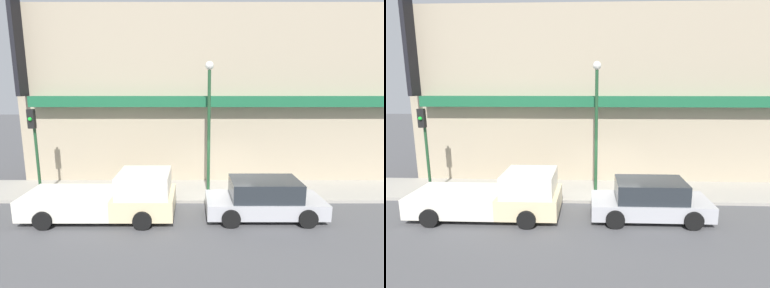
# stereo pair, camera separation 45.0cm
# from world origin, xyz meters

# --- Properties ---
(ground_plane) EXTENTS (80.00, 80.00, 0.00)m
(ground_plane) POSITION_xyz_m (0.00, 0.00, 0.00)
(ground_plane) COLOR #4C4C4F
(sidewalk) EXTENTS (36.00, 2.78, 0.13)m
(sidewalk) POSITION_xyz_m (0.00, 1.39, 0.06)
(sidewalk) COLOR #9E998E
(sidewalk) RESTS_ON ground
(building) EXTENTS (19.80, 3.80, 10.21)m
(building) POSITION_xyz_m (-0.02, 4.26, 4.31)
(building) COLOR tan
(building) RESTS_ON ground
(pickup_truck) EXTENTS (5.49, 2.27, 1.74)m
(pickup_truck) POSITION_xyz_m (-4.45, -1.29, 0.76)
(pickup_truck) COLOR beige
(pickup_truck) RESTS_ON ground
(parked_car) EXTENTS (4.30, 1.99, 1.46)m
(parked_car) POSITION_xyz_m (1.25, -1.29, 0.71)
(parked_car) COLOR #ADADB2
(parked_car) RESTS_ON ground
(fire_hydrant) EXTENTS (0.21, 0.21, 0.62)m
(fire_hydrant) POSITION_xyz_m (-4.28, 0.95, 0.44)
(fire_hydrant) COLOR yellow
(fire_hydrant) RESTS_ON sidewalk
(street_lamp) EXTENTS (0.36, 0.36, 5.74)m
(street_lamp) POSITION_xyz_m (-0.70, 1.09, 3.70)
(street_lamp) COLOR #1E4728
(street_lamp) RESTS_ON sidewalk
(traffic_light) EXTENTS (0.28, 0.42, 3.77)m
(traffic_light) POSITION_xyz_m (-8.14, 0.66, 2.72)
(traffic_light) COLOR #1E4728
(traffic_light) RESTS_ON sidewalk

